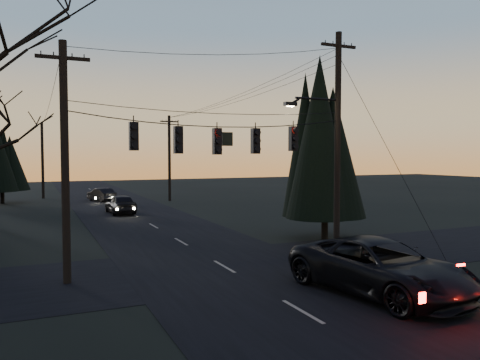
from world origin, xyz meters
name	(u,v)px	position (x,y,z in m)	size (l,w,h in m)	color
main_road	(162,231)	(0.00, 20.00, 0.01)	(8.00, 120.00, 0.02)	black
cross_road	(224,267)	(0.00, 10.00, 0.01)	(60.00, 7.00, 0.02)	black
utility_pole_right	(336,255)	(5.50, 10.00, 0.00)	(5.00, 0.30, 10.00)	black
utility_pole_left	(67,283)	(-6.00, 10.00, 0.00)	(1.80, 0.30, 8.50)	black
utility_pole_far_r	(170,201)	(5.50, 38.00, 0.00)	(1.80, 0.30, 8.50)	black
utility_pole_far_l	(43,198)	(-6.00, 46.00, 0.00)	(0.30, 0.30, 8.00)	black
span_signal_assembly	(218,139)	(-0.24, 10.00, 5.17)	(11.50, 0.44, 1.67)	black
evergreen_right	(325,148)	(7.32, 13.61, 4.93)	(3.90, 3.90, 8.68)	black
evergreen_dist	(1,164)	(-9.65, 41.81, 3.78)	(4.02, 4.02, 6.37)	black
suv_near	(380,268)	(3.20, 4.44, 0.89)	(2.95, 6.40, 1.78)	black
sedan_oncoming_a	(121,204)	(-0.80, 29.44, 0.76)	(1.79, 4.44, 1.51)	black
sedan_oncoming_b	(101,195)	(-0.80, 40.37, 0.64)	(1.35, 3.88, 1.28)	black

